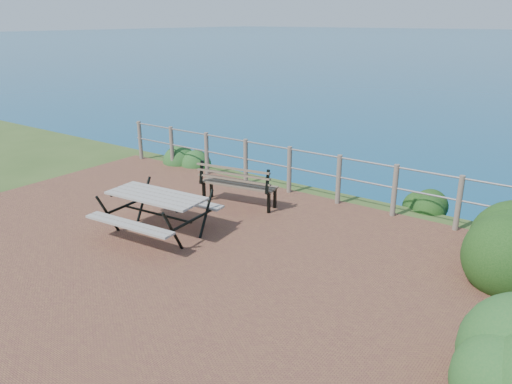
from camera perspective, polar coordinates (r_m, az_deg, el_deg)
ground at (r=8.26m, az=-8.74°, el=-6.39°), size 10.00×7.00×0.12m
safety_railing at (r=10.53m, az=3.84°, el=2.84°), size 9.40×0.10×1.00m
picnic_table at (r=8.64m, az=-11.27°, el=-2.03°), size 1.76×1.48×0.72m
park_bench at (r=9.79m, az=-2.00°, el=1.62°), size 1.60×0.65×0.88m
shrub_lip_west at (r=13.07m, az=-7.23°, el=3.39°), size 0.87×0.87×0.65m
shrub_lip_east at (r=10.51m, az=18.19°, el=-1.44°), size 0.76×0.76×0.50m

